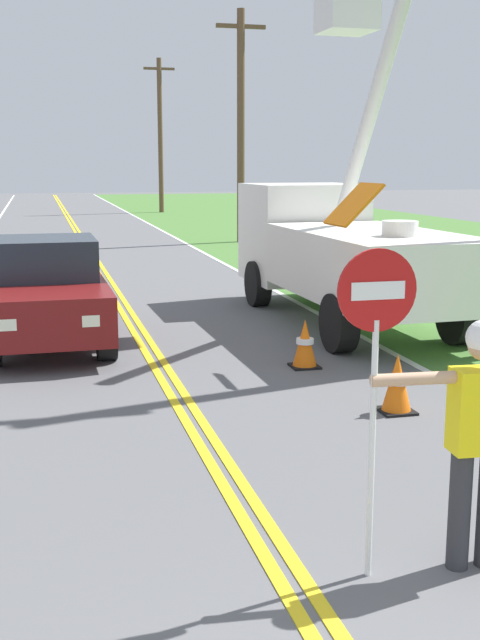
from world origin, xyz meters
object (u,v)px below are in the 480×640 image
at_px(oncoming_sedan_nearest, 46,293).
at_px(traffic_cone_mid, 305,344).
at_px(flagger_worker, 477,429).
at_px(traffic_cone_lead, 397,384).
at_px(utility_pole_far, 160,133).
at_px(utility_bucket_truck, 339,243).
at_px(utility_pole_mid, 241,123).
at_px(stop_sign_paddle, 376,341).

bearing_deg(oncoming_sedan_nearest, traffic_cone_mid, -34.64).
relative_size(flagger_worker, traffic_cone_lead, 2.61).
relative_size(flagger_worker, utility_pole_far, 0.21).
xyz_separation_m(utility_bucket_truck, oncoming_sedan_nearest, (-5.32, -0.87, -0.60)).
bearing_deg(utility_pole_mid, traffic_cone_lead, -99.15).
xyz_separation_m(utility_pole_mid, traffic_cone_lead, (-3.32, -20.63, -3.97)).
height_order(oncoming_sedan_nearest, traffic_cone_lead, oncoming_sedan_nearest).
distance_m(flagger_worker, traffic_cone_mid, 5.88).
height_order(stop_sign_paddle, utility_pole_far, utility_pole_far).
distance_m(stop_sign_paddle, traffic_cone_mid, 6.08).
xyz_separation_m(utility_bucket_truck, traffic_cone_mid, (-1.77, -3.32, -1.09)).
bearing_deg(utility_pole_mid, flagger_worker, -100.29).
bearing_deg(utility_pole_mid, utility_pole_far, 90.28).
distance_m(utility_pole_mid, traffic_cone_lead, 21.27).
relative_size(oncoming_sedan_nearest, utility_pole_mid, 0.50).
bearing_deg(utility_bucket_truck, traffic_cone_mid, -118.04).
distance_m(flagger_worker, utility_bucket_truck, 9.45).
distance_m(utility_bucket_truck, traffic_cone_lead, 5.87).
bearing_deg(traffic_cone_lead, flagger_worker, -106.75).
relative_size(oncoming_sedan_nearest, utility_pole_far, 0.47).
relative_size(utility_pole_mid, utility_pole_far, 0.93).
distance_m(oncoming_sedan_nearest, utility_pole_mid, 17.82).
relative_size(utility_bucket_truck, traffic_cone_lead, 9.81).
height_order(utility_pole_far, traffic_cone_lead, utility_pole_far).
bearing_deg(utility_bucket_truck, flagger_worker, -105.11).
bearing_deg(utility_bucket_truck, traffic_cone_lead, -104.07).
height_order(utility_bucket_truck, utility_pole_far, utility_pole_far).
xyz_separation_m(stop_sign_paddle, utility_pole_mid, (5.15, 24.09, 2.60)).
bearing_deg(stop_sign_paddle, utility_bucket_truck, 70.38).
distance_m(traffic_cone_lead, traffic_cone_mid, 2.30).
bearing_deg(utility_pole_far, oncoming_sedan_nearest, -101.58).
xyz_separation_m(utility_pole_far, traffic_cone_lead, (-3.23, -39.59, -4.27)).
height_order(flagger_worker, stop_sign_paddle, stop_sign_paddle).
relative_size(flagger_worker, traffic_cone_mid, 2.61).
bearing_deg(flagger_worker, utility_pole_far, 84.31).
height_order(utility_pole_mid, utility_pole_far, utility_pole_far).
xyz_separation_m(utility_bucket_truck, utility_pole_far, (1.83, 34.00, 3.18)).
relative_size(utility_bucket_truck, oncoming_sedan_nearest, 1.67).
height_order(utility_pole_far, traffic_cone_mid, utility_pole_far).
bearing_deg(utility_pole_mid, stop_sign_paddle, -102.07).
distance_m(stop_sign_paddle, oncoming_sedan_nearest, 8.49).
height_order(flagger_worker, traffic_cone_lead, flagger_worker).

